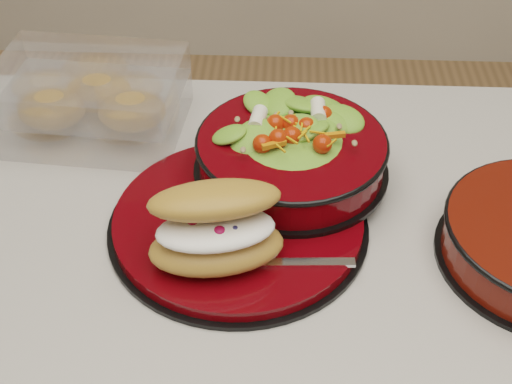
{
  "coord_description": "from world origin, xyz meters",
  "views": [
    {
      "loc": [
        0.08,
        -0.56,
        1.48
      ],
      "look_at": [
        0.05,
        0.07,
        0.94
      ],
      "focal_mm": 50.0,
      "sensor_mm": 36.0,
      "label": 1
    }
  ],
  "objects_px": {
    "croissant": "(216,228)",
    "fork": "(278,263)",
    "dinner_plate": "(239,222)",
    "pastry_box": "(91,100)",
    "salad_bowl": "(292,147)"
  },
  "relations": [
    {
      "from": "dinner_plate",
      "to": "pastry_box",
      "type": "bearing_deg",
      "value": 137.31
    },
    {
      "from": "croissant",
      "to": "fork",
      "type": "bearing_deg",
      "value": -19.21
    },
    {
      "from": "fork",
      "to": "pastry_box",
      "type": "distance_m",
      "value": 0.38
    },
    {
      "from": "croissant",
      "to": "pastry_box",
      "type": "xyz_separation_m",
      "value": [
        -0.2,
        0.26,
        -0.02
      ]
    },
    {
      "from": "croissant",
      "to": "fork",
      "type": "height_order",
      "value": "croissant"
    },
    {
      "from": "croissant",
      "to": "fork",
      "type": "distance_m",
      "value": 0.08
    },
    {
      "from": "fork",
      "to": "croissant",
      "type": "bearing_deg",
      "value": 79.09
    },
    {
      "from": "salad_bowl",
      "to": "pastry_box",
      "type": "xyz_separation_m",
      "value": [
        -0.27,
        0.11,
        -0.01
      ]
    },
    {
      "from": "croissant",
      "to": "fork",
      "type": "relative_size",
      "value": 1.02
    },
    {
      "from": "salad_bowl",
      "to": "pastry_box",
      "type": "distance_m",
      "value": 0.3
    },
    {
      "from": "croissant",
      "to": "pastry_box",
      "type": "distance_m",
      "value": 0.33
    },
    {
      "from": "salad_bowl",
      "to": "fork",
      "type": "height_order",
      "value": "salad_bowl"
    },
    {
      "from": "salad_bowl",
      "to": "pastry_box",
      "type": "height_order",
      "value": "salad_bowl"
    },
    {
      "from": "dinner_plate",
      "to": "croissant",
      "type": "relative_size",
      "value": 1.93
    },
    {
      "from": "dinner_plate",
      "to": "fork",
      "type": "height_order",
      "value": "fork"
    }
  ]
}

